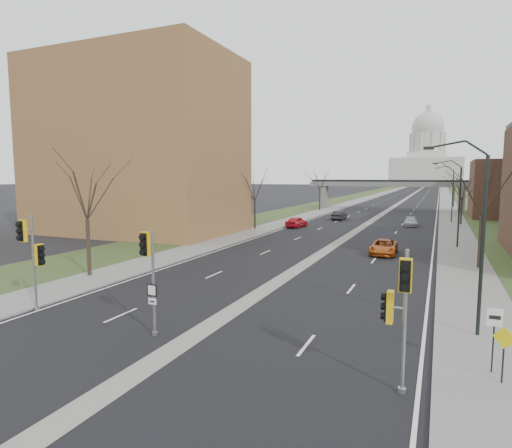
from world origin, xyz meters
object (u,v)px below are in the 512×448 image
Objects in this scene: signal_pole_median at (149,264)px; car_left_far at (339,215)px; car_left_near at (297,222)px; warning_sign at (504,346)px; car_right_near at (384,247)px; speed_limit_sign at (494,328)px; signal_pole_left at (32,249)px; car_right_mid at (411,222)px; signal_pole_right at (399,301)px.

car_left_far is (-3.49, 55.01, -2.62)m from signal_pole_median.
car_left_far is (3.36, 12.59, -0.02)m from car_left_near.
warning_sign reaches higher than car_right_near.
signal_pole_left is at bearing -176.43° from speed_limit_sign.
warning_sign is 0.44× the size of car_left_near.
signal_pole_median is at bearing -102.36° from car_right_mid.
warning_sign is at bearing 7.07° from signal_pole_left.
car_left_near is (-17.44, 43.36, -2.42)m from signal_pole_right.
car_left_near is (-20.75, 41.28, -0.64)m from warning_sign.
signal_pole_right reaches higher than speed_limit_sign.
car_left_far is 0.92× the size of car_right_near.
car_right_mid is (-5.98, 49.24, -0.78)m from warning_sign.
car_left_near is at bearing 100.46° from signal_pole_median.
car_right_near is at bearing -95.34° from car_right_mid.
signal_pole_median reaches higher than car_left_far.
car_right_mid is (0.84, 24.95, -0.05)m from car_right_near.
car_left_far is at bearing 154.48° from car_right_mid.
speed_limit_sign is 0.53× the size of car_left_near.
car_right_near is (-3.51, 26.36, -2.51)m from signal_pole_right.
signal_pole_right is 51.44m from car_right_mid.
signal_pole_left reaches higher than signal_pole_median.
car_left_near is at bearing 94.06° from signal_pole_left.
signal_pole_median is 14.09m from warning_sign.
signal_pole_median is 0.98× the size of car_right_near.
car_right_mid is (7.93, 50.38, -2.74)m from signal_pole_median.
warning_sign is (21.85, 0.58, -1.98)m from signal_pole_left.
signal_pole_median is 2.02× the size of speed_limit_sign.
signal_pole_left is 1.19× the size of car_right_mid.
speed_limit_sign is at bearing -75.45° from car_right_near.
signal_pole_left is at bearing -153.89° from warning_sign.
signal_pole_left is at bearing 177.20° from signal_pole_median.
signal_pole_right is at bearing -3.71° from signal_pole_median.
car_right_near is at bearing 130.27° from warning_sign.
speed_limit_sign is 0.52× the size of car_left_far.
signal_pole_right reaches higher than car_left_near.
car_right_near is at bearing 64.41° from signal_pole_left.
speed_limit_sign reaches higher than car_left_far.
signal_pole_left is 1.07× the size of signal_pole_median.
car_left_far is at bearing 132.49° from warning_sign.
car_left_far is (-17.39, 53.87, -0.66)m from warning_sign.
car_right_near is (10.58, -29.58, -0.07)m from car_left_far.
warning_sign is 25.23m from car_right_near.
signal_pole_median is at bearing -106.64° from car_right_near.
car_right_mid is at bearing 92.74° from signal_pole_right.
speed_limit_sign is at bearing 42.48° from signal_pole_right.
signal_pole_left is at bearing 175.15° from signal_pole_right.
warning_sign is at bearing 123.59° from car_left_near.
speed_limit_sign is at bearing 9.11° from signal_pole_left.
signal_pole_median is at bearing 106.07° from car_left_near.
car_left_near is at bearing 128.28° from car_right_near.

